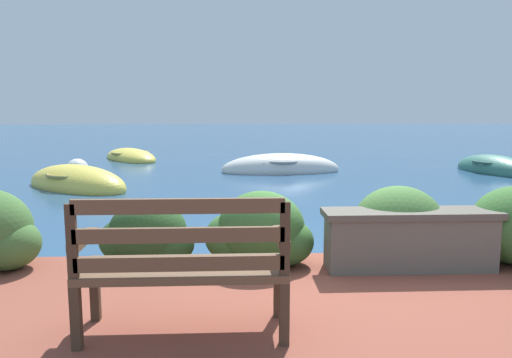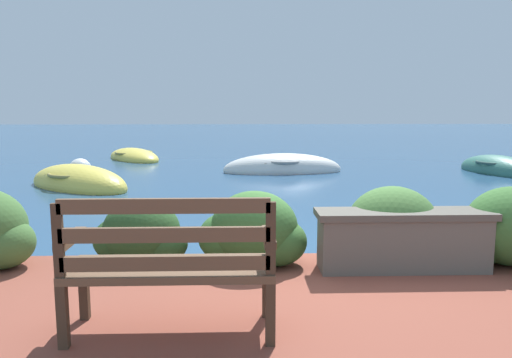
{
  "view_description": "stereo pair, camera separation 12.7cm",
  "coord_description": "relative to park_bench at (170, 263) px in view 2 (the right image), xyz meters",
  "views": [
    {
      "loc": [
        -0.82,
        -4.8,
        1.69
      ],
      "look_at": [
        -0.4,
        4.18,
        0.35
      ],
      "focal_mm": 35.0,
      "sensor_mm": 36.0,
      "label": 1
    },
    {
      "loc": [
        -0.69,
        -4.8,
        1.69
      ],
      "look_at": [
        -0.4,
        4.18,
        0.35
      ],
      "focal_mm": 35.0,
      "sensor_mm": 36.0,
      "label": 2
    }
  ],
  "objects": [
    {
      "name": "park_bench",
      "position": [
        0.0,
        0.0,
        0.0
      ],
      "size": [
        1.33,
        0.48,
        0.93
      ],
      "rotation": [
        0.0,
        0.0,
        0.13
      ],
      "color": "#433123",
      "rests_on": "patio_terrace"
    },
    {
      "name": "rowboat_nearest",
      "position": [
        -2.89,
        7.26,
        -0.63
      ],
      "size": [
        2.89,
        2.62,
        0.83
      ],
      "rotation": [
        0.0,
        0.0,
        2.48
      ],
      "color": "#DBC64C",
      "rests_on": "ground_plane"
    },
    {
      "name": "hedge_clump_far_right",
      "position": [
        2.94,
        1.34,
        -0.17
      ],
      "size": [
        1.08,
        0.77,
        0.73
      ],
      "color": "#38662D",
      "rests_on": "patio_terrace"
    },
    {
      "name": "hedge_clump_right",
      "position": [
        1.86,
        1.48,
        -0.17
      ],
      "size": [
        1.06,
        0.76,
        0.72
      ],
      "color": "#426B33",
      "rests_on": "patio_terrace"
    },
    {
      "name": "ground_plane",
      "position": [
        1.14,
        1.75,
        -0.7
      ],
      "size": [
        80.0,
        80.0,
        0.0
      ],
      "color": "navy"
    },
    {
      "name": "hedge_clump_left",
      "position": [
        -0.48,
        1.5,
        -0.22
      ],
      "size": [
        0.9,
        0.65,
        0.61
      ],
      "color": "#284C23",
      "rests_on": "patio_terrace"
    },
    {
      "name": "stone_wall",
      "position": [
        1.91,
        1.23,
        -0.21
      ],
      "size": [
        1.57,
        0.39,
        0.54
      ],
      "color": "#666056",
      "rests_on": "patio_terrace"
    },
    {
      "name": "rowboat_far",
      "position": [
        1.54,
        9.5,
        -0.63
      ],
      "size": [
        3.09,
        1.33,
        0.83
      ],
      "rotation": [
        0.0,
        0.0,
        3.21
      ],
      "color": "silver",
      "rests_on": "ground_plane"
    },
    {
      "name": "rowboat_outer",
      "position": [
        -2.87,
        12.65,
        -0.65
      ],
      "size": [
        2.47,
        2.92,
        0.62
      ],
      "rotation": [
        0.0,
        0.0,
        2.15
      ],
      "color": "#DBC64C",
      "rests_on": "ground_plane"
    },
    {
      "name": "rowboat_mid",
      "position": [
        6.96,
        9.16,
        -0.64
      ],
      "size": [
        1.67,
        2.65,
        0.77
      ],
      "rotation": [
        0.0,
        0.0,
        1.82
      ],
      "color": "#336B5B",
      "rests_on": "ground_plane"
    },
    {
      "name": "mooring_buoy",
      "position": [
        -3.54,
        9.46,
        -0.61
      ],
      "size": [
        0.61,
        0.61,
        0.55
      ],
      "color": "white",
      "rests_on": "ground_plane"
    },
    {
      "name": "hedge_clump_centre",
      "position": [
        0.56,
        1.44,
        -0.18
      ],
      "size": [
        1.01,
        0.73,
        0.69
      ],
      "color": "#38662D",
      "rests_on": "patio_terrace"
    }
  ]
}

